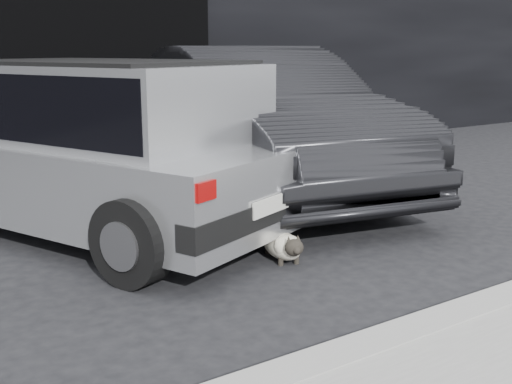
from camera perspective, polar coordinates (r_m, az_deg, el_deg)
ground at (r=5.65m, az=-10.10°, el=-4.91°), size 80.00×80.00×0.00m
garage_opening at (r=9.48m, az=-15.03°, el=9.92°), size 4.00×0.10×2.60m
curb at (r=4.27m, az=18.17°, el=-10.43°), size 18.00×0.25×0.12m
silver_hatchback at (r=6.22m, az=-14.52°, el=4.66°), size 3.37×4.69×1.58m
second_car at (r=7.71m, az=0.09°, el=6.50°), size 2.78×5.45×1.71m
cat_siamese at (r=5.21m, az=2.50°, el=-4.79°), size 0.41×0.78×0.28m
cat_white at (r=5.03m, az=-7.37°, el=-4.98°), size 0.72×0.38×0.35m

